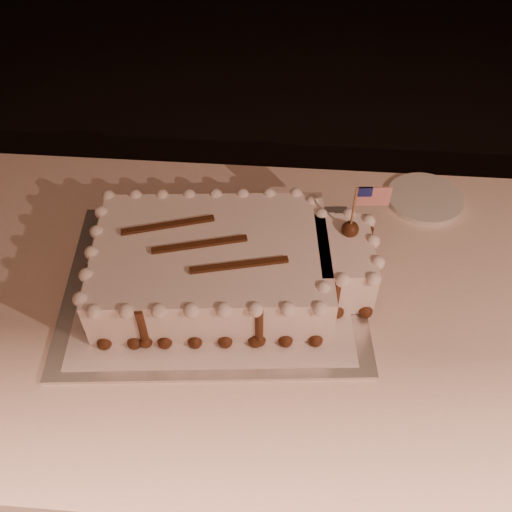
# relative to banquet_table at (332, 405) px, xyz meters

# --- Properties ---
(banquet_table) EXTENTS (2.40, 0.80, 0.75)m
(banquet_table) POSITION_rel_banquet_table_xyz_m (0.00, 0.00, 0.00)
(banquet_table) COLOR #F9D4C1
(banquet_table) RESTS_ON ground
(cake_board) EXTENTS (0.60, 0.47, 0.01)m
(cake_board) POSITION_rel_banquet_table_xyz_m (-0.26, 0.03, 0.38)
(cake_board) COLOR beige
(cake_board) RESTS_ON banquet_table
(doily) EXTENTS (0.53, 0.43, 0.00)m
(doily) POSITION_rel_banquet_table_xyz_m (-0.26, 0.03, 0.38)
(doily) COLOR silver
(doily) RESTS_ON cake_board
(sheet_cake) EXTENTS (0.54, 0.34, 0.21)m
(sheet_cake) POSITION_rel_banquet_table_xyz_m (-0.23, 0.03, 0.44)
(sheet_cake) COLOR white
(sheet_cake) RESTS_ON doily
(side_plate) EXTENTS (0.17, 0.17, 0.01)m
(side_plate) POSITION_rel_banquet_table_xyz_m (0.17, 0.31, 0.38)
(side_plate) COLOR silver
(side_plate) RESTS_ON banquet_table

